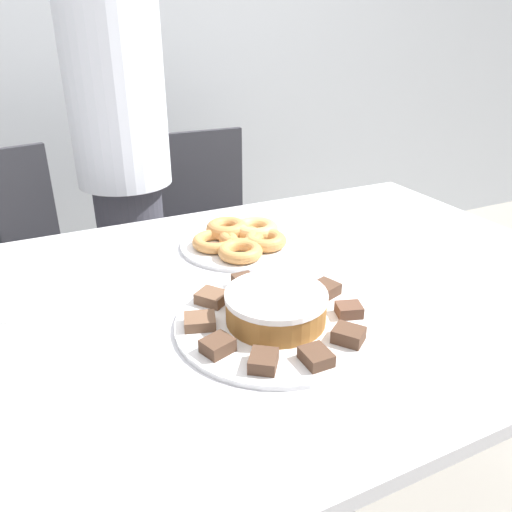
# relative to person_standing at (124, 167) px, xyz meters

# --- Properties ---
(ground_plane) EXTENTS (12.00, 12.00, 0.00)m
(ground_plane) POSITION_rel_person_standing_xyz_m (0.13, -0.81, -0.83)
(ground_plane) COLOR gray
(wall_back) EXTENTS (8.00, 0.05, 2.60)m
(wall_back) POSITION_rel_person_standing_xyz_m (0.13, 0.83, 0.47)
(wall_back) COLOR #B2B7BC
(wall_back) RESTS_ON ground_plane
(table) EXTENTS (1.61, 1.07, 0.73)m
(table) POSITION_rel_person_standing_xyz_m (0.13, -0.81, -0.17)
(table) COLOR silver
(table) RESTS_ON ground_plane
(person_standing) EXTENTS (0.31, 0.31, 1.57)m
(person_standing) POSITION_rel_person_standing_xyz_m (0.00, 0.00, 0.00)
(person_standing) COLOR #383842
(person_standing) RESTS_ON ground_plane
(office_chair_left) EXTENTS (0.53, 0.53, 0.87)m
(office_chair_left) POSITION_rel_person_standing_xyz_m (-0.38, 0.17, -0.43)
(office_chair_left) COLOR black
(office_chair_left) RESTS_ON ground_plane
(office_chair_right) EXTENTS (0.45, 0.45, 0.87)m
(office_chair_right) POSITION_rel_person_standing_xyz_m (0.37, 0.17, -0.43)
(office_chair_right) COLOR black
(office_chair_right) RESTS_ON ground_plane
(plate_cake) EXTENTS (0.40, 0.40, 0.01)m
(plate_cake) POSITION_rel_person_standing_xyz_m (0.08, -0.95, -0.09)
(plate_cake) COLOR white
(plate_cake) RESTS_ON table
(plate_donuts) EXTENTS (0.32, 0.32, 0.01)m
(plate_donuts) POSITION_rel_person_standing_xyz_m (0.18, -0.57, -0.09)
(plate_donuts) COLOR white
(plate_donuts) RESTS_ON table
(frosted_cake) EXTENTS (0.20, 0.20, 0.06)m
(frosted_cake) POSITION_rel_person_standing_xyz_m (0.08, -0.95, -0.06)
(frosted_cake) COLOR #9E662D
(frosted_cake) RESTS_ON plate_cake
(lamington_0) EXTENTS (0.04, 0.05, 0.03)m
(lamington_0) POSITION_rel_person_standing_xyz_m (0.08, -0.80, -0.07)
(lamington_0) COLOR #513828
(lamington_0) RESTS_ON plate_cake
(lamington_1) EXTENTS (0.08, 0.08, 0.02)m
(lamington_1) POSITION_rel_person_standing_xyz_m (-0.01, -0.83, -0.08)
(lamington_1) COLOR brown
(lamington_1) RESTS_ON plate_cake
(lamington_2) EXTENTS (0.07, 0.07, 0.02)m
(lamington_2) POSITION_rel_person_standing_xyz_m (-0.06, -0.90, -0.08)
(lamington_2) COLOR brown
(lamington_2) RESTS_ON plate_cake
(lamington_3) EXTENTS (0.06, 0.06, 0.03)m
(lamington_3) POSITION_rel_person_standing_xyz_m (-0.06, -1.00, -0.08)
(lamington_3) COLOR #513828
(lamington_3) RESTS_ON plate_cake
(lamington_4) EXTENTS (0.07, 0.07, 0.02)m
(lamington_4) POSITION_rel_person_standing_xyz_m (-0.01, -1.07, -0.08)
(lamington_4) COLOR #513828
(lamington_4) RESTS_ON plate_cake
(lamington_5) EXTENTS (0.05, 0.05, 0.02)m
(lamington_5) POSITION_rel_person_standing_xyz_m (0.08, -1.10, -0.08)
(lamington_5) COLOR #513828
(lamington_5) RESTS_ON plate_cake
(lamington_6) EXTENTS (0.07, 0.07, 0.03)m
(lamington_6) POSITION_rel_person_standing_xyz_m (0.17, -1.07, -0.08)
(lamington_6) COLOR #513828
(lamington_6) RESTS_ON plate_cake
(lamington_7) EXTENTS (0.06, 0.06, 0.02)m
(lamington_7) POSITION_rel_person_standing_xyz_m (0.22, -1.00, -0.08)
(lamington_7) COLOR brown
(lamington_7) RESTS_ON plate_cake
(lamington_8) EXTENTS (0.07, 0.07, 0.03)m
(lamington_8) POSITION_rel_person_standing_xyz_m (0.22, -0.90, -0.08)
(lamington_8) COLOR #513828
(lamington_8) RESTS_ON plate_cake
(lamington_9) EXTENTS (0.06, 0.06, 0.02)m
(lamington_9) POSITION_rel_person_standing_xyz_m (0.17, -0.83, -0.08)
(lamington_9) COLOR #513828
(lamington_9) RESTS_ON plate_cake
(donut_0) EXTENTS (0.12, 0.12, 0.03)m
(donut_0) POSITION_rel_person_standing_xyz_m (0.18, -0.57, -0.07)
(donut_0) COLOR #C68447
(donut_0) RESTS_ON plate_donuts
(donut_1) EXTENTS (0.12, 0.12, 0.03)m
(donut_1) POSITION_rel_person_standing_xyz_m (0.11, -0.56, -0.07)
(donut_1) COLOR #D18E4C
(donut_1) RESTS_ON plate_donuts
(donut_2) EXTENTS (0.11, 0.11, 0.03)m
(donut_2) POSITION_rel_person_standing_xyz_m (0.14, -0.65, -0.07)
(donut_2) COLOR #D18E4C
(donut_2) RESTS_ON plate_donuts
(donut_3) EXTENTS (0.11, 0.11, 0.03)m
(donut_3) POSITION_rel_person_standing_xyz_m (0.22, -0.62, -0.07)
(donut_3) COLOR #D18E4C
(donut_3) RESTS_ON plate_donuts
(donut_4) EXTENTS (0.12, 0.12, 0.04)m
(donut_4) POSITION_rel_person_standing_xyz_m (0.23, -0.54, -0.07)
(donut_4) COLOR #E5AD66
(donut_4) RESTS_ON plate_donuts
(donut_5) EXTENTS (0.12, 0.12, 0.04)m
(donut_5) POSITION_rel_person_standing_xyz_m (0.16, -0.51, -0.07)
(donut_5) COLOR #C68447
(donut_5) RESTS_ON plate_donuts
(napkin) EXTENTS (0.15, 0.13, 0.01)m
(napkin) POSITION_rel_person_standing_xyz_m (-0.41, -0.66, -0.10)
(napkin) COLOR white
(napkin) RESTS_ON table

